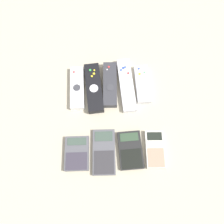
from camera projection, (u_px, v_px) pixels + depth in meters
ground_plane at (113, 121)px, 0.78m from camera, size 3.00×3.00×0.00m
remote_0 at (77, 88)px, 0.81m from camera, size 0.05×0.17×0.02m
remote_1 at (94, 88)px, 0.81m from camera, size 0.07×0.20×0.03m
remote_2 at (110, 84)px, 0.81m from camera, size 0.06×0.18×0.03m
remote_3 at (126, 85)px, 0.82m from camera, size 0.06×0.22×0.02m
remote_4 at (142, 84)px, 0.82m from camera, size 0.05×0.15×0.02m
calculator_0 at (77, 153)px, 0.73m from camera, size 0.08×0.12×0.02m
calculator_1 at (104, 152)px, 0.73m from camera, size 0.08×0.16×0.01m
calculator_2 at (130, 150)px, 0.74m from camera, size 0.08×0.13×0.02m
calculator_3 at (155, 149)px, 0.74m from camera, size 0.07×0.13×0.02m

